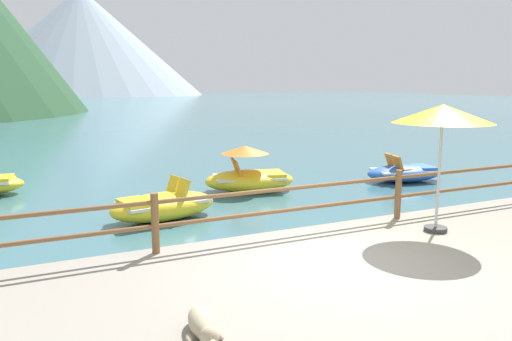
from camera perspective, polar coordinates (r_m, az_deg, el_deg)
ground_plane at (r=46.09m, az=-20.29°, el=5.60°), size 200.00×200.00×0.00m
dock_railing at (r=8.68m, az=3.99°, el=-3.51°), size 23.92×0.12×0.95m
beach_umbrella at (r=9.15m, az=20.51°, el=5.87°), size 1.70×1.70×2.24m
dog_resting at (r=5.44m, az=-6.08°, el=-17.14°), size 0.41×1.07×0.26m
pedal_boat_0 at (r=16.09m, az=16.55°, el=-0.23°), size 2.60×1.76×0.85m
pedal_boat_1 at (r=14.00m, az=-0.77°, el=-0.60°), size 2.77×1.97×1.28m
pedal_boat_2 at (r=11.30m, az=-10.53°, el=-3.95°), size 2.62×1.63×0.91m
distant_peak at (r=134.76m, az=-19.22°, el=13.66°), size 58.84×58.84×25.98m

